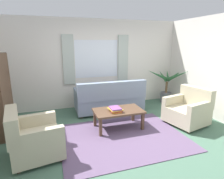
{
  "coord_description": "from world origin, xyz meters",
  "views": [
    {
      "loc": [
        -1.33,
        -3.31,
        1.93
      ],
      "look_at": [
        -0.01,
        0.7,
        0.87
      ],
      "focal_mm": 30.03,
      "sensor_mm": 36.0,
      "label": 1
    }
  ],
  "objects": [
    {
      "name": "ground_plane",
      "position": [
        0.0,
        0.0,
        0.0
      ],
      "size": [
        6.24,
        6.24,
        0.0
      ],
      "primitive_type": "plane",
      "color": "#476B56"
    },
    {
      "name": "book_stack_on_table",
      "position": [
        -0.03,
        0.39,
        0.49
      ],
      "size": [
        0.3,
        0.34,
        0.09
      ],
      "color": "orange",
      "rests_on": "coffee_table"
    },
    {
      "name": "potted_plant",
      "position": [
        2.22,
        1.76,
        0.52
      ],
      "size": [
        1.18,
        0.98,
        1.16
      ],
      "color": "#56565B",
      "rests_on": "ground_plane"
    },
    {
      "name": "bookshelf",
      "position": [
        -2.35,
        0.98,
        0.89
      ],
      "size": [
        0.3,
        0.94,
        1.72
      ],
      "rotation": [
        0.0,
        0.0,
        -1.57
      ],
      "color": "brown",
      "rests_on": "ground_plane"
    },
    {
      "name": "area_rug",
      "position": [
        0.0,
        0.0,
        0.01
      ],
      "size": [
        2.54,
        1.98,
        0.01
      ],
      "primitive_type": "cube",
      "color": "#604C6B",
      "rests_on": "ground_plane"
    },
    {
      "name": "window_with_curtains",
      "position": [
        0.0,
        2.18,
        1.45
      ],
      "size": [
        1.98,
        0.07,
        1.4
      ],
      "color": "white"
    },
    {
      "name": "armchair_left",
      "position": [
        -1.72,
        -0.16,
        0.35
      ],
      "size": [
        0.95,
        0.96,
        0.88
      ],
      "rotation": [
        0.0,
        0.0,
        1.73
      ],
      "color": "#BCB293",
      "rests_on": "ground_plane"
    },
    {
      "name": "wall_back",
      "position": [
        0.0,
        2.26,
        1.3
      ],
      "size": [
        5.32,
        0.12,
        2.6
      ],
      "primitive_type": "cube",
      "color": "silver",
      "rests_on": "ground_plane"
    },
    {
      "name": "armchair_right",
      "position": [
        1.74,
        0.15,
        0.35
      ],
      "size": [
        0.99,
        1.0,
        0.88
      ],
      "rotation": [
        0.0,
        0.0,
        -1.35
      ],
      "color": "#BCB293",
      "rests_on": "ground_plane"
    },
    {
      "name": "couch",
      "position": [
        0.2,
        1.53,
        0.37
      ],
      "size": [
        1.9,
        0.82,
        0.92
      ],
      "rotation": [
        0.0,
        0.0,
        3.14
      ],
      "color": "gray",
      "rests_on": "ground_plane"
    },
    {
      "name": "coffee_table",
      "position": [
        0.06,
        0.45,
        0.38
      ],
      "size": [
        1.1,
        0.64,
        0.44
      ],
      "color": "brown",
      "rests_on": "ground_plane"
    }
  ]
}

